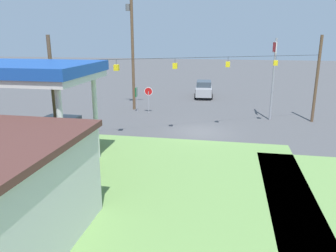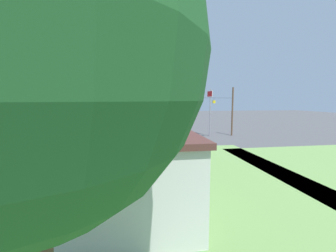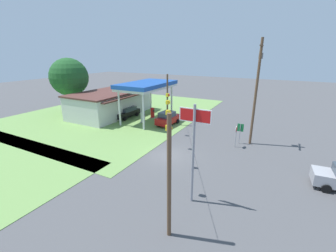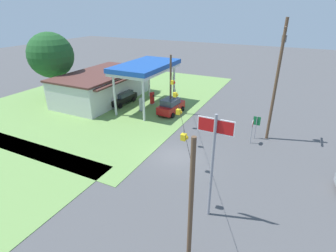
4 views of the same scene
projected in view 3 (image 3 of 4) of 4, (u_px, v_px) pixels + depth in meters
ground_plane at (168, 156)px, 23.07m from camera, size 160.00×160.00×0.00m
grass_verge_station_corner at (119, 112)px, 40.19m from camera, size 36.00×28.00×0.04m
gas_station_canopy at (147, 86)px, 33.56m from camera, size 9.73×5.47×5.88m
gas_station_store at (111, 103)px, 37.90m from camera, size 13.75×8.29×3.96m
fuel_pump_near at (143, 117)px, 33.80m from camera, size 0.71×0.56×1.68m
fuel_pump_far at (153, 113)px, 36.13m from camera, size 0.71×0.56×1.68m
car_at_pumps_front at (168, 118)px, 32.62m from camera, size 4.26×2.33×1.99m
car_at_pumps_rear at (127, 112)px, 36.40m from camera, size 5.05×2.24×1.69m
stop_sign_roadside at (236, 132)px, 24.64m from camera, size 0.80×0.08×2.50m
stop_sign_overhead at (194, 136)px, 14.58m from camera, size 0.22×2.15×7.04m
route_sign at (240, 130)px, 25.63m from camera, size 0.10×0.70×2.40m
utility_pole_main at (256, 88)px, 24.20m from camera, size 2.20×0.44×11.58m
signal_span_gantry at (168, 118)px, 21.82m from camera, size 18.74×10.24×7.29m
tree_behind_station at (69, 77)px, 37.57m from camera, size 6.25×6.25×9.32m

